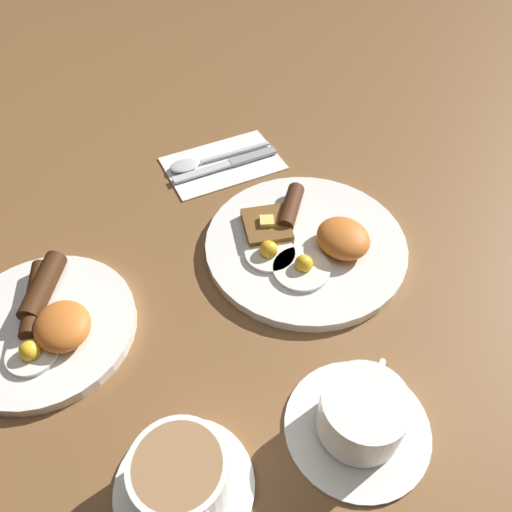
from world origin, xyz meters
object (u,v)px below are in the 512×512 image
object	(u,v)px
breakfast_plate_near	(307,243)
teacup_near	(361,416)
teacup_far	(182,478)
spoon	(195,163)
breakfast_plate_far	(46,323)
knife	(231,163)

from	to	relation	value
breakfast_plate_near	teacup_near	bearing A→B (deg)	162.16
teacup_far	spoon	world-z (taller)	teacup_far
breakfast_plate_far	knife	bearing A→B (deg)	-59.71
breakfast_plate_near	spoon	bearing A→B (deg)	17.08
spoon	breakfast_plate_far	bearing A→B (deg)	39.43
breakfast_plate_far	teacup_near	world-z (taller)	teacup_near
spoon	breakfast_plate_near	bearing A→B (deg)	108.29
breakfast_plate_near	breakfast_plate_far	distance (m)	0.36
teacup_far	breakfast_plate_far	bearing A→B (deg)	19.09
teacup_near	knife	size ratio (longest dim) A/B	0.85
breakfast_plate_near	knife	xyz separation A→B (m)	(0.22, 0.02, -0.01)
knife	breakfast_plate_near	bearing A→B (deg)	94.39
knife	spoon	distance (m)	0.06
knife	breakfast_plate_far	bearing A→B (deg)	29.76
teacup_near	teacup_far	size ratio (longest dim) A/B	1.12
breakfast_plate_near	teacup_far	distance (m)	0.36
breakfast_plate_near	teacup_far	xyz separation A→B (m)	(-0.23, 0.27, 0.02)
teacup_near	knife	bearing A→B (deg)	-7.52
breakfast_plate_far	teacup_far	world-z (taller)	teacup_far
teacup_far	spoon	size ratio (longest dim) A/B	0.80
breakfast_plate_near	spoon	size ratio (longest dim) A/B	1.62
breakfast_plate_near	spoon	xyz separation A→B (m)	(0.25, 0.08, -0.00)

